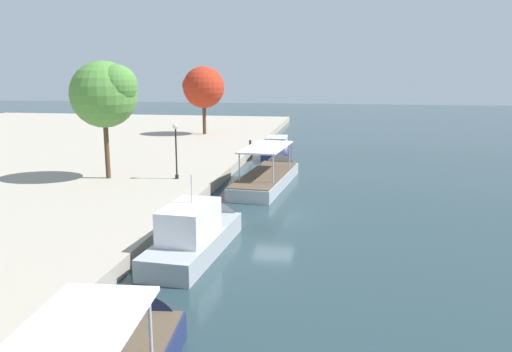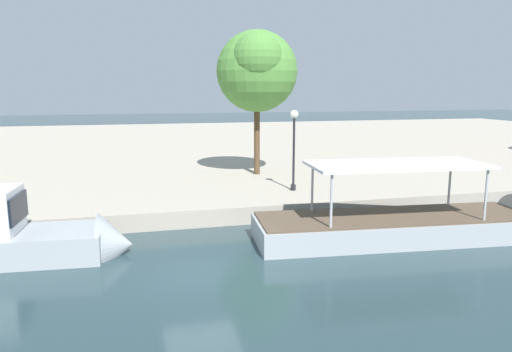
{
  "view_description": "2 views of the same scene",
  "coord_description": "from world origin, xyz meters",
  "views": [
    {
      "loc": [
        -30.42,
        -3.98,
        8.81
      ],
      "look_at": [
        -0.11,
        1.09,
        2.48
      ],
      "focal_mm": 36.08,
      "sensor_mm": 36.0,
      "label": 1
    },
    {
      "loc": [
        -1.9,
        -14.86,
        5.97
      ],
      "look_at": [
        2.67,
        3.03,
        2.61
      ],
      "focal_mm": 33.25,
      "sensor_mm": 36.0,
      "label": 2
    }
  ],
  "objects": [
    {
      "name": "tree_2",
      "position": [
        5.33,
        13.19,
        7.2
      ],
      "size": [
        4.89,
        5.12,
        8.72
      ],
      "color": "#4C3823",
      "rests_on": "dock_promenade"
    },
    {
      "name": "dock_promenade",
      "position": [
        0.0,
        32.67,
        0.4
      ],
      "size": [
        120.0,
        55.0,
        0.8
      ],
      "primitive_type": "cube",
      "color": "#A39989",
      "rests_on": "ground_plane"
    },
    {
      "name": "tour_boat_2",
      "position": [
        9.16,
        1.58,
        0.4
      ],
      "size": [
        12.66,
        4.07,
        4.26
      ],
      "rotation": [
        0.0,
        0.0,
        -0.09
      ],
      "color": "#9EA3A8",
      "rests_on": "ground_plane"
    },
    {
      "name": "lamp_post",
      "position": [
        5.99,
        8.16,
        3.48
      ],
      "size": [
        0.42,
        0.42,
        4.17
      ],
      "color": "black",
      "rests_on": "dock_promenade"
    },
    {
      "name": "ground_plane",
      "position": [
        0.0,
        0.0,
        0.0
      ],
      "size": [
        220.0,
        220.0,
        0.0
      ],
      "primitive_type": "plane",
      "color": "#23383D"
    }
  ]
}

